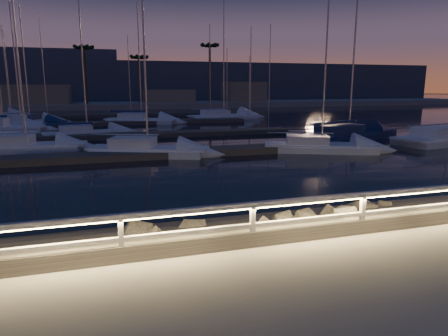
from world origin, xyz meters
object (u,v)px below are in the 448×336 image
Objects in this scene: guard_rail at (326,207)px; sailboat_d at (347,134)px; sailboat_i at (0,127)px; sailboat_n at (28,122)px; sailboat_c at (318,146)px; sailboat_f at (23,146)px; sailboat_l at (222,116)px; sailboat_g at (85,133)px; sailboat_j at (19,123)px; sailboat_h at (446,137)px; sailboat_b at (145,149)px; sailboat_k at (140,120)px.

guard_rail is 23.79m from sailboat_d.
sailboat_n is at bearing 82.59° from sailboat_i.
sailboat_c is 19.56m from sailboat_f.
sailboat_i is 25.53m from sailboat_l.
sailboat_g is at bearing -45.16° from sailboat_n.
sailboat_f is at bearing -173.53° from sailboat_c.
sailboat_j is (-22.22, 23.55, 0.06)m from sailboat_c.
sailboat_h is 38.81m from sailboat_i.
sailboat_f is 0.75× the size of sailboat_h.
sailboat_j is 0.92× the size of sailboat_l.
sailboat_j reaches higher than sailboat_f.
sailboat_g is 0.90× the size of sailboat_i.
guard_rail is 17.26m from sailboat_c.
sailboat_h is 1.31× the size of sailboat_n.
sailboat_h is at bearing -34.45° from sailboat_g.
sailboat_b is at bearing 99.42° from guard_rail.
sailboat_j is (-7.05, 11.10, 0.07)m from sailboat_g.
sailboat_c reaches higher than sailboat_b.
sailboat_g is (-3.94, 10.74, -0.03)m from sailboat_b.
sailboat_d is 7.26m from sailboat_h.
sailboat_f is 19.55m from sailboat_n.
sailboat_j reaches higher than guard_rail.
sailboat_g is 21.74m from sailboat_l.
sailboat_g is at bearing 132.37° from sailboat_b.
sailboat_k is at bearing 14.17° from sailboat_n.
sailboat_h is (30.12, -4.80, 0.04)m from sailboat_f.
sailboat_k is at bearing 91.60° from guard_rail.
sailboat_d is at bearing 4.76° from sailboat_f.
sailboat_d is (13.60, 19.50, -0.90)m from guard_rail.
sailboat_b is at bearing -80.40° from sailboat_g.
sailboat_i is 4.88m from sailboat_j.
sailboat_n reaches higher than sailboat_b.
sailboat_k is at bearing 134.38° from sailboat_c.
sailboat_c is at bearing -32.68° from sailboat_i.
sailboat_l is (10.77, 2.64, 0.01)m from sailboat_k.
sailboat_l is (12.45, 25.03, 0.02)m from sailboat_b.
sailboat_c is 32.38m from sailboat_j.
sailboat_i is at bearing -119.76° from sailboat_j.
sailboat_l is at bearing 85.79° from sailboat_b.
sailboat_g is 13.15m from sailboat_j.
sailboat_g is at bearing -32.21° from sailboat_i.
sailboat_n is (-10.28, 23.13, 0.00)m from sailboat_b.
sailboat_l is at bearing 110.16° from sailboat_c.
sailboat_d reaches higher than sailboat_k.
sailboat_n is at bearing 133.12° from sailboat_h.
sailboat_b is 0.80× the size of sailboat_l.
sailboat_i is 14.50m from sailboat_k.
sailboat_j reaches higher than sailboat_g.
sailboat_d is at bearing -20.39° from sailboat_i.
sailboat_d is at bearing -31.96° from sailboat_g.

